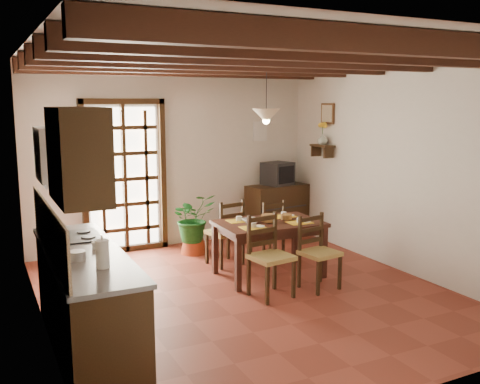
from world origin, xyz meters
TOP-DOWN VIEW (x-y plane):
  - ground_plane at (0.00, 0.00)m, footprint 5.00×5.00m
  - room_shell at (0.00, 0.00)m, footprint 4.52×5.02m
  - ceiling_beams at (0.00, 0.00)m, footprint 4.50×4.34m
  - french_door at (-0.80, 2.45)m, footprint 1.26×0.11m
  - kitchen_counter at (-1.96, -0.60)m, footprint 0.64×2.25m
  - upper_cabinet at (-2.08, -1.30)m, footprint 0.35×0.80m
  - range_hood at (-2.05, -0.05)m, footprint 0.38×0.60m
  - counter_items at (-1.95, -0.51)m, footprint 0.50×1.43m
  - dining_table at (0.56, 0.48)m, footprint 1.34×0.89m
  - chair_near_left at (0.20, -0.18)m, footprint 0.49×0.48m
  - chair_near_right at (0.86, -0.21)m, footprint 0.47×0.45m
  - chair_far_left at (0.25, 1.16)m, footprint 0.50×0.48m
  - chair_far_right at (0.91, 1.14)m, footprint 0.44×0.42m
  - table_setting at (0.56, 0.48)m, footprint 0.96×0.64m
  - table_bowl at (0.32, 0.53)m, footprint 0.22×0.22m
  - sideboard at (1.70, 2.23)m, footprint 1.07×0.59m
  - crt_tv at (1.70, 2.22)m, footprint 0.53×0.51m
  - fuse_box at (1.50, 2.48)m, footprint 0.25×0.03m
  - plant_pot at (0.06, 1.89)m, footprint 0.39×0.39m
  - potted_plant at (0.06, 1.89)m, footprint 1.84×1.63m
  - wall_shelf at (2.14, 1.60)m, footprint 0.20×0.42m
  - shelf_vase at (2.14, 1.60)m, footprint 0.15×0.15m
  - shelf_flowers at (2.14, 1.60)m, footprint 0.14×0.14m
  - framed_picture at (2.22, 1.60)m, footprint 0.03×0.32m
  - pendant_lamp at (0.56, 0.58)m, footprint 0.36×0.36m

SIDE VIEW (x-z plane):
  - ground_plane at x=0.00m, z-range 0.00..0.00m
  - plant_pot at x=0.06m, z-range -0.01..0.23m
  - chair_far_right at x=0.91m, z-range -0.16..0.70m
  - chair_near_right at x=0.86m, z-range -0.17..0.73m
  - chair_far_left at x=0.25m, z-range -0.17..0.75m
  - chair_near_left at x=0.20m, z-range -0.18..0.78m
  - sideboard at x=1.70m, z-range 0.00..0.87m
  - kitchen_counter at x=-1.96m, z-range -0.22..1.16m
  - potted_plant at x=0.06m, z-range -0.37..1.51m
  - dining_table at x=0.56m, z-range 0.27..0.98m
  - table_setting at x=0.56m, z-range 0.66..0.75m
  - table_bowl at x=0.32m, z-range 0.72..0.77m
  - counter_items at x=-1.95m, z-range 0.83..1.08m
  - crt_tv at x=1.70m, z-range 0.87..1.25m
  - french_door at x=-0.80m, z-range 0.02..2.34m
  - wall_shelf at x=2.14m, z-range 1.41..1.61m
  - shelf_vase at x=2.14m, z-range 1.57..1.73m
  - range_hood at x=-2.05m, z-range 1.46..2.00m
  - fuse_box at x=1.50m, z-range 1.59..1.91m
  - room_shell at x=0.00m, z-range 0.41..3.22m
  - upper_cabinet at x=-2.08m, z-range 1.50..2.20m
  - shelf_flowers at x=2.14m, z-range 1.68..2.04m
  - framed_picture at x=2.22m, z-range 1.89..2.21m
  - pendant_lamp at x=0.56m, z-range 1.66..2.50m
  - ceiling_beams at x=0.00m, z-range 2.59..2.79m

